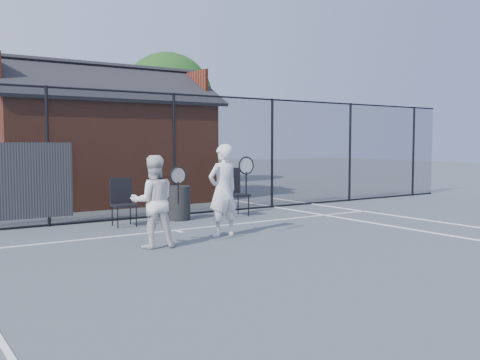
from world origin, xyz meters
TOP-DOWN VIEW (x-y plane):
  - ground at (0.00, 0.00)m, footprint 80.00×80.00m
  - court_lines at (0.00, -1.32)m, footprint 11.02×18.00m
  - fence at (-0.30, 5.00)m, footprint 22.04×3.00m
  - clubhouse at (0.50, 9.00)m, footprint 6.50×4.36m
  - tree_right at (5.50, 14.50)m, footprint 3.97×3.97m
  - player_front at (0.46, 1.89)m, footprint 0.81×0.61m
  - player_back at (-1.12, 1.62)m, footprint 0.92×0.76m
  - chair_left at (-0.67, 4.10)m, footprint 0.52×0.54m
  - chair_right at (2.20, 4.10)m, footprint 0.55×0.57m
  - waste_bin at (0.75, 4.31)m, footprint 0.59×0.59m

SIDE VIEW (x-z plane):
  - ground at x=0.00m, z-range 0.00..0.00m
  - court_lines at x=0.00m, z-range 0.00..0.01m
  - waste_bin at x=0.75m, z-range 0.00..0.79m
  - chair_left at x=-0.67m, z-range 0.00..1.01m
  - chair_right at x=2.20m, z-range 0.00..1.15m
  - player_back at x=-1.12m, z-range 0.00..1.58m
  - player_front at x=0.46m, z-range 0.00..1.77m
  - fence at x=-0.30m, z-range -0.05..2.95m
  - clubhouse at x=0.50m, z-range -0.49..3.70m
  - tree_right at x=5.50m, z-range 0.86..6.56m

